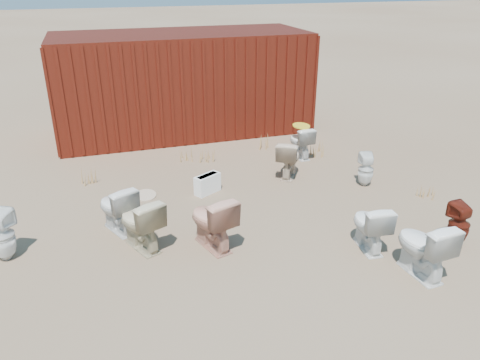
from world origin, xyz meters
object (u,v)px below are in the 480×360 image
object	(u,v)px
toilet_front_pink	(212,221)
toilet_front_c	(370,226)
shipping_container	(183,83)
loose_tank	(207,184)
toilet_back_beige_left	(140,223)
toilet_front_a	(117,208)
toilet_back_e	(366,170)
toilet_back_a	(2,236)
toilet_back_yellowlid	(300,142)
toilet_front_maroon	(459,224)
toilet_back_beige_right	(289,158)
toilet_front_e	(423,247)

from	to	relation	value
toilet_front_pink	toilet_front_c	world-z (taller)	toilet_front_pink
shipping_container	loose_tank	distance (m)	3.94
toilet_front_pink	toilet_back_beige_left	distance (m)	1.03
toilet_front_a	toilet_back_e	distance (m)	4.58
toilet_front_a	toilet_back_a	size ratio (longest dim) A/B	1.03
toilet_back_yellowlid	toilet_front_pink	bearing A→B (deg)	43.28
toilet_back_yellowlid	loose_tank	xyz separation A→B (m)	(-2.35, -1.13, -0.17)
toilet_back_a	shipping_container	bearing A→B (deg)	-100.84
toilet_back_beige_left	loose_tank	size ratio (longest dim) A/B	1.63
toilet_back_e	loose_tank	size ratio (longest dim) A/B	1.27
toilet_front_maroon	toilet_back_beige_right	world-z (taller)	toilet_back_beige_right
toilet_front_pink	toilet_back_e	distance (m)	3.51
toilet_front_a	toilet_back_yellowlid	xyz separation A→B (m)	(4.01, 2.03, -0.04)
shipping_container	toilet_front_a	distance (m)	5.17
shipping_container	toilet_front_pink	world-z (taller)	shipping_container
toilet_front_a	toilet_front_pink	world-z (taller)	toilet_front_pink
toilet_front_maroon	toilet_front_e	world-z (taller)	toilet_front_e
toilet_front_maroon	toilet_back_beige_left	size ratio (longest dim) A/B	0.82
toilet_front_e	toilet_back_beige_right	bearing A→B (deg)	-88.04
shipping_container	toilet_back_yellowlid	bearing A→B (deg)	-53.17
toilet_back_beige_left	toilet_back_e	xyz separation A→B (m)	(4.29, 0.93, -0.09)
toilet_front_e	toilet_back_a	size ratio (longest dim) A/B	1.11
toilet_front_a	toilet_back_beige_right	world-z (taller)	toilet_front_a
toilet_back_beige_right	toilet_front_e	bearing A→B (deg)	129.60
toilet_back_e	shipping_container	bearing A→B (deg)	-42.81
shipping_container	toilet_back_a	bearing A→B (deg)	-125.68
toilet_front_c	loose_tank	xyz separation A→B (m)	(-1.78, 2.53, -0.20)
toilet_front_pink	toilet_front_a	bearing A→B (deg)	-52.82
shipping_container	loose_tank	world-z (taller)	shipping_container
shipping_container	toilet_back_a	size ratio (longest dim) A/B	7.99
toilet_front_c	toilet_front_maroon	size ratio (longest dim) A/B	1.11
toilet_front_e	toilet_back_beige_left	bearing A→B (deg)	-31.51
toilet_front_maroon	toilet_back_e	distance (m)	2.26
toilet_front_c	toilet_back_a	xyz separation A→B (m)	(-5.01, 1.31, 0.00)
toilet_back_beige_right	loose_tank	bearing A→B (deg)	42.12
toilet_front_a	toilet_back_beige_right	size ratio (longest dim) A/B	1.03
toilet_front_maroon	loose_tank	world-z (taller)	toilet_front_maroon
toilet_front_maroon	toilet_back_beige_left	world-z (taller)	toilet_back_beige_left
toilet_front_e	toilet_back_beige_right	world-z (taller)	toilet_front_e
toilet_front_pink	loose_tank	size ratio (longest dim) A/B	1.69
toilet_back_beige_left	toilet_back_beige_right	world-z (taller)	toilet_back_beige_left
toilet_back_e	toilet_front_pink	bearing A→B (deg)	37.06
toilet_front_e	toilet_back_a	world-z (taller)	toilet_front_e
toilet_front_maroon	loose_tank	distance (m)	4.20
toilet_front_maroon	toilet_back_beige_left	distance (m)	4.65
toilet_front_a	toilet_back_a	distance (m)	1.61
loose_tank	toilet_back_e	bearing A→B (deg)	-40.79
toilet_front_pink	toilet_back_beige_left	world-z (taller)	toilet_front_pink
toilet_front_pink	toilet_front_c	bearing A→B (deg)	143.50
toilet_front_c	toilet_front_pink	bearing A→B (deg)	-11.80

